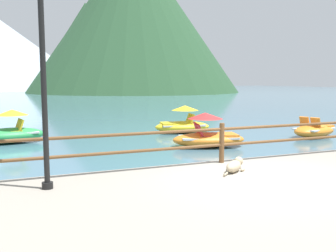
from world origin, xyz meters
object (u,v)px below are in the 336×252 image
object	(u,v)px
lamp_post	(42,53)
pedal_boat_0	(182,124)
pedal_boat_3	(10,132)
dog_resting	(235,166)
pedal_boat_1	(314,130)
pedal_boat_2	(208,136)

from	to	relation	value
lamp_post	pedal_boat_0	xyz separation A→B (m)	(6.65, 8.60, -2.43)
pedal_boat_3	lamp_post	bearing A→B (deg)	-86.00
dog_resting	pedal_boat_3	size ratio (longest dim) A/B	0.33
lamp_post	pedal_boat_0	world-z (taller)	lamp_post
pedal_boat_1	pedal_boat_0	bearing A→B (deg)	143.54
lamp_post	pedal_boat_2	bearing A→B (deg)	39.13
lamp_post	pedal_boat_0	bearing A→B (deg)	52.28
dog_resting	pedal_boat_0	distance (m)	9.18
pedal_boat_2	pedal_boat_3	bearing A→B (deg)	150.96
dog_resting	pedal_boat_1	bearing A→B (deg)	36.45
pedal_boat_0	pedal_boat_1	bearing A→B (deg)	-36.46
dog_resting	pedal_boat_2	bearing A→B (deg)	67.44
pedal_boat_0	pedal_boat_3	world-z (taller)	pedal_boat_3
lamp_post	dog_resting	size ratio (longest dim) A/B	4.57
pedal_boat_1	pedal_boat_2	distance (m)	5.27
lamp_post	pedal_boat_2	size ratio (longest dim) A/B	1.42
lamp_post	dog_resting	bearing A→B (deg)	-2.12
lamp_post	pedal_boat_3	distance (m)	8.81
pedal_boat_2	dog_resting	bearing A→B (deg)	-112.56
lamp_post	pedal_boat_1	world-z (taller)	lamp_post
pedal_boat_0	pedal_boat_2	distance (m)	3.84
pedal_boat_3	pedal_boat_2	bearing A→B (deg)	-29.04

